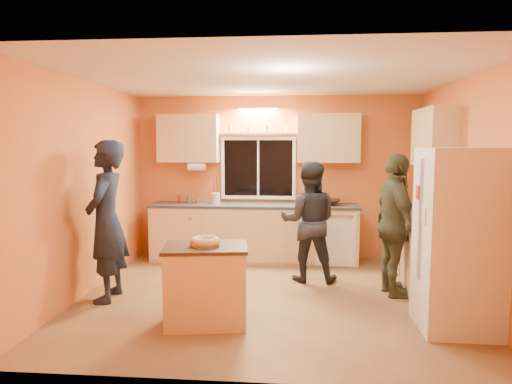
# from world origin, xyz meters

# --- Properties ---
(ground) EXTENTS (4.50, 4.50, 0.00)m
(ground) POSITION_xyz_m (0.00, 0.00, 0.00)
(ground) COLOR brown
(ground) RESTS_ON ground
(room_shell) EXTENTS (4.54, 4.04, 2.61)m
(room_shell) POSITION_xyz_m (0.12, 0.41, 1.62)
(room_shell) COLOR orange
(room_shell) RESTS_ON ground
(back_counter) EXTENTS (4.23, 0.62, 0.90)m
(back_counter) POSITION_xyz_m (0.01, 1.70, 0.45)
(back_counter) COLOR tan
(back_counter) RESTS_ON ground
(right_counter) EXTENTS (0.62, 1.84, 0.90)m
(right_counter) POSITION_xyz_m (1.95, 0.50, 0.45)
(right_counter) COLOR tan
(right_counter) RESTS_ON ground
(refrigerator) EXTENTS (0.72, 0.70, 1.80)m
(refrigerator) POSITION_xyz_m (1.89, -0.80, 0.90)
(refrigerator) COLOR silver
(refrigerator) RESTS_ON ground
(island) EXTENTS (0.91, 0.69, 0.81)m
(island) POSITION_xyz_m (-0.61, -0.88, 0.41)
(island) COLOR tan
(island) RESTS_ON ground
(bundt_pastry) EXTENTS (0.31, 0.31, 0.09)m
(bundt_pastry) POSITION_xyz_m (-0.61, -0.88, 0.86)
(bundt_pastry) COLOR #D8AC58
(bundt_pastry) RESTS_ON island
(person_left) EXTENTS (0.50, 0.72, 1.88)m
(person_left) POSITION_xyz_m (-1.90, -0.25, 0.94)
(person_left) COLOR black
(person_left) RESTS_ON ground
(person_center) EXTENTS (0.81, 0.65, 1.61)m
(person_center) POSITION_xyz_m (0.48, 0.72, 0.80)
(person_center) COLOR black
(person_center) RESTS_ON ground
(person_right) EXTENTS (0.56, 1.06, 1.73)m
(person_right) POSITION_xyz_m (1.50, 0.20, 0.86)
(person_right) COLOR #333622
(person_right) RESTS_ON ground
(mixing_bowl) EXTENTS (0.42, 0.42, 0.09)m
(mixing_bowl) POSITION_xyz_m (0.82, 1.73, 0.94)
(mixing_bowl) COLOR black
(mixing_bowl) RESTS_ON back_counter
(utensil_crock) EXTENTS (0.14, 0.14, 0.17)m
(utensil_crock) POSITION_xyz_m (-0.96, 1.71, 0.99)
(utensil_crock) COLOR beige
(utensil_crock) RESTS_ON back_counter
(potted_plant) EXTENTS (0.28, 0.25, 0.28)m
(potted_plant) POSITION_xyz_m (1.97, 0.18, 1.04)
(potted_plant) COLOR gray
(potted_plant) RESTS_ON right_counter
(red_box) EXTENTS (0.19, 0.16, 0.07)m
(red_box) POSITION_xyz_m (1.96, 0.53, 0.94)
(red_box) COLOR #A6191F
(red_box) RESTS_ON right_counter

